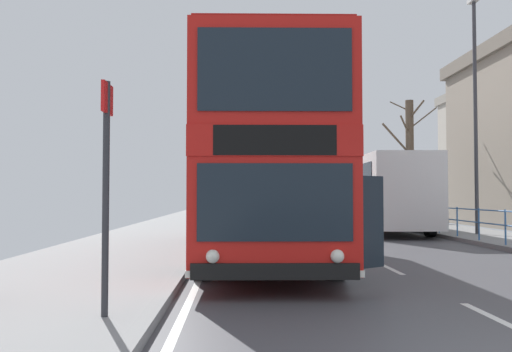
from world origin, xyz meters
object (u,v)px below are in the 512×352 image
at_px(background_bus_far_lane, 379,192).
at_px(bare_tree_far_01, 410,158).
at_px(street_lamp_far_side, 475,98).
at_px(bus_stop_sign_near, 106,172).
at_px(double_decker_bus_main, 264,167).
at_px(bare_tree_far_00, 354,168).

distance_m(background_bus_far_lane, bare_tree_far_01, 7.03).
distance_m(street_lamp_far_side, bare_tree_far_01, 9.47).
distance_m(bus_stop_sign_near, bare_tree_far_01, 25.16).
bearing_deg(background_bus_far_lane, double_decker_bus_main, -119.07).
height_order(background_bus_far_lane, bare_tree_far_01, bare_tree_far_01).
distance_m(bare_tree_far_00, bare_tree_far_01, 10.58).
height_order(bus_stop_sign_near, bare_tree_far_01, bare_tree_far_01).
distance_m(background_bus_far_lane, street_lamp_far_side, 5.60).
xyz_separation_m(bare_tree_far_00, bare_tree_far_01, (0.76, -10.56, -0.00)).
relative_size(background_bus_far_lane, bare_tree_far_01, 1.38).
height_order(street_lamp_far_side, bare_tree_far_01, street_lamp_far_side).
height_order(double_decker_bus_main, background_bus_far_lane, double_decker_bus_main).
bearing_deg(bare_tree_far_01, bare_tree_far_00, 94.13).
relative_size(bus_stop_sign_near, bare_tree_far_00, 0.41).
bearing_deg(double_decker_bus_main, street_lamp_far_side, 38.28).
bearing_deg(bare_tree_far_00, bus_stop_sign_near, -107.15).
xyz_separation_m(street_lamp_far_side, bare_tree_far_01, (0.54, 9.32, -1.59)).
bearing_deg(bus_stop_sign_near, street_lamp_far_side, 51.74).
xyz_separation_m(background_bus_far_lane, street_lamp_far_side, (2.73, -3.40, 3.51)).
bearing_deg(double_decker_bus_main, bus_stop_sign_near, -108.10).
xyz_separation_m(bus_stop_sign_near, street_lamp_far_side, (10.44, 13.24, 3.39)).
bearing_deg(double_decker_bus_main, background_bus_far_lane, 60.93).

